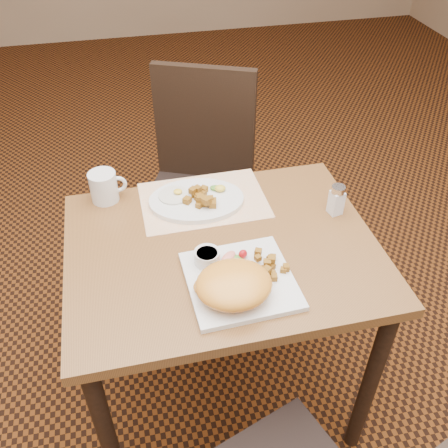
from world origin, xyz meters
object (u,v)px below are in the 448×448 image
plate_oval (197,200)px  plate_square (240,281)px  coffee_mug (104,187)px  chair_far (200,176)px  salt_shaker (337,199)px  table (223,272)px

plate_oval → plate_square: bearing=-82.5°
coffee_mug → plate_oval: bearing=-17.0°
chair_far → plate_square: (-0.04, -0.83, 0.22)m
plate_square → coffee_mug: size_ratio=2.36×
salt_shaker → table: bearing=-169.1°
chair_far → table: bearing=108.9°
table → coffee_mug: bearing=136.2°
plate_oval → salt_shaker: size_ratio=3.05×
plate_oval → table: bearing=-80.7°
chair_far → plate_oval: 0.51m
plate_square → salt_shaker: bearing=31.9°
table → plate_square: size_ratio=3.21×
salt_shaker → coffee_mug: same height
chair_far → salt_shaker: size_ratio=9.70×
salt_shaker → coffee_mug: 0.73m
chair_far → salt_shaker: (0.32, -0.60, 0.26)m
table → plate_oval: plate_oval is taller
chair_far → plate_square: chair_far is taller
salt_shaker → chair_far: bearing=118.2°
table → plate_square: 0.19m
plate_square → plate_oval: 0.38m
plate_oval → chair_far: bearing=78.7°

